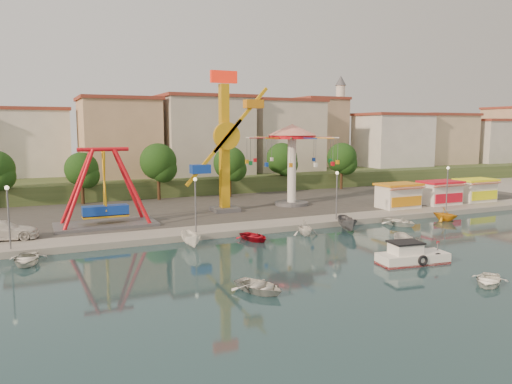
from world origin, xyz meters
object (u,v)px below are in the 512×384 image
kamikaze_tower (228,145)px  van (2,230)px  pirate_ship_ride (105,189)px  cabin_motorboat (411,257)px  skiff (406,244)px  wave_swinger (292,146)px  rowboat_a (259,286)px

kamikaze_tower → van: 25.59m
pirate_ship_ride → cabin_motorboat: size_ratio=1.74×
cabin_motorboat → skiff: cabin_motorboat is taller
cabin_motorboat → wave_swinger: bearing=88.9°
skiff → van: 35.40m
kamikaze_tower → cabin_motorboat: (5.32, -25.45, -7.96)m
pirate_ship_ride → rowboat_a: size_ratio=2.67×
pirate_ship_ride → kamikaze_tower: size_ratio=0.61×
pirate_ship_ride → wave_swinger: 24.57m
wave_swinger → rowboat_a: (-17.65, -27.94, -7.81)m
kamikaze_tower → rowboat_a: kamikaze_tower is taller
kamikaze_tower → wave_swinger: 9.37m
skiff → van: bearing=175.7°
kamikaze_tower → skiff: (7.17, -22.78, -7.68)m
kamikaze_tower → van: (-23.91, -5.83, -7.01)m
wave_swinger → cabin_motorboat: 28.06m
rowboat_a → skiff: (15.53, 3.92, 0.41)m
van → cabin_motorboat: bearing=-117.8°
pirate_ship_ride → cabin_motorboat: pirate_ship_ride is taller
kamikaze_tower → van: kamikaze_tower is taller
kamikaze_tower → skiff: 25.08m
skiff → van: size_ratio=0.69×
pirate_ship_ride → wave_swinger: (23.89, 4.28, 3.80)m
skiff → van: (-31.07, 16.94, 0.67)m
pirate_ship_ride → skiff: pirate_ship_ride is taller
pirate_ship_ride → van: size_ratio=1.68×
skiff → van: van is taller
rowboat_a → skiff: 16.02m
cabin_motorboat → kamikaze_tower: bearing=109.1°
kamikaze_tower → wave_swinger: bearing=7.6°
wave_swinger → van: bearing=-168.0°
rowboat_a → wave_swinger: bearing=35.7°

